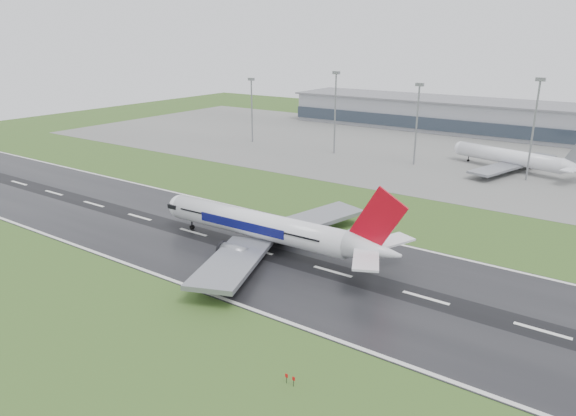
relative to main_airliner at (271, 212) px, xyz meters
The scene contains 10 objects.
ground 19.64m from the main_airliner, ahead, with size 520.00×520.00×0.00m, color #31511E.
runway 19.62m from the main_airliner, ahead, with size 400.00×45.00×0.10m, color black.
apron 124.52m from the main_airliner, 82.02° to the left, with size 400.00×130.00×0.08m, color slate.
terminal 183.80m from the main_airliner, 84.62° to the left, with size 240.00×36.00×15.00m, color gray.
main_airliner is the anchor object (origin of this frame).
parked_airliner 113.00m from the main_airliner, 75.93° to the left, with size 51.59×48.03×15.12m, color white, non-canonical shape.
floodmast_0 128.90m from the main_airliner, 130.48° to the left, with size 0.64×0.64×27.57m, color gray.
floodmast_1 106.19m from the main_airliner, 112.39° to the left, with size 0.64×0.64×31.98m, color gray.
floodmast_2 98.28m from the main_airliner, 93.23° to the left, with size 0.64×0.64×29.09m, color gray.
floodmast_3 104.09m from the main_airliner, 70.66° to the left, with size 0.64×0.64×32.67m, color gray.
Camera 1 is at (48.73, -86.18, 46.41)m, focal length 32.64 mm.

